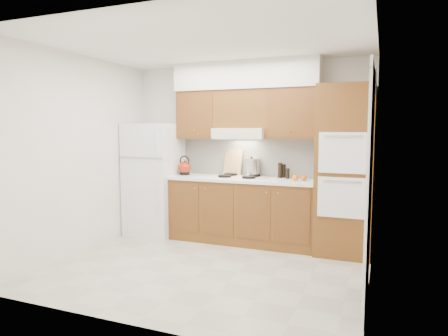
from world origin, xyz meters
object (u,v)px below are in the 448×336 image
Objects in this scene: oven_cabinet at (345,171)px; stock_pot at (252,167)px; fridge at (154,179)px; kettle at (185,168)px.

stock_pot is at bearing 172.11° from oven_cabinet.
oven_cabinet is 9.48× the size of stock_pot.
stock_pot is (1.51, 0.22, 0.23)m from fridge.
oven_cabinet reaches higher than fridge.
fridge is at bearing 171.37° from kettle.
stock_pot is at bearing 8.24° from fridge.
stock_pot is (1.02, 0.15, 0.04)m from kettle.
oven_cabinet is 11.34× the size of kettle.
oven_cabinet is at bearing -7.89° from stock_pot.
oven_cabinet is at bearing 0.70° from fridge.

